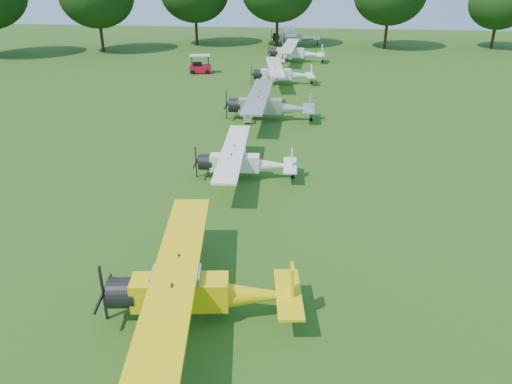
# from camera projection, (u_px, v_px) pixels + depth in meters

# --- Properties ---
(ground) EXTENTS (160.00, 160.00, 0.00)m
(ground) POSITION_uv_depth(u_px,v_px,m) (233.00, 212.00, 26.39)
(ground) COLOR #1F5214
(ground) RESTS_ON ground
(tree_belt) EXTENTS (137.36, 130.27, 14.52)m
(tree_belt) POSITION_uv_depth(u_px,v_px,m) (307.00, 58.00, 22.78)
(tree_belt) COLOR black
(tree_belt) RESTS_ON ground
(aircraft_2) EXTENTS (7.38, 11.72, 2.30)m
(aircraft_2) POSITION_uv_depth(u_px,v_px,m) (195.00, 288.00, 18.04)
(aircraft_2) COLOR yellow
(aircraft_2) RESTS_ON ground
(aircraft_3) EXTENTS (6.22, 9.90, 1.95)m
(aircraft_3) POSITION_uv_depth(u_px,v_px,m) (242.00, 160.00, 30.09)
(aircraft_3) COLOR white
(aircraft_3) RESTS_ON ground
(aircraft_4) EXTENTS (7.43, 11.81, 2.33)m
(aircraft_4) POSITION_uv_depth(u_px,v_px,m) (267.00, 104.00, 41.10)
(aircraft_4) COLOR silver
(aircraft_4) RESTS_ON ground
(aircraft_5) EXTENTS (6.87, 10.90, 2.14)m
(aircraft_5) POSITION_uv_depth(u_px,v_px,m) (281.00, 73.00, 53.07)
(aircraft_5) COLOR white
(aircraft_5) RESTS_ON ground
(aircraft_6) EXTENTS (7.41, 11.78, 2.32)m
(aircraft_6) POSITION_uv_depth(u_px,v_px,m) (295.00, 51.00, 64.94)
(aircraft_6) COLOR white
(aircraft_6) RESTS_ON ground
(aircraft_7) EXTENTS (7.65, 12.18, 2.39)m
(aircraft_7) POSITION_uv_depth(u_px,v_px,m) (294.00, 36.00, 77.92)
(aircraft_7) COLOR silver
(aircraft_7) RESTS_ON ground
(golf_cart) EXTENTS (2.66, 1.88, 2.10)m
(golf_cart) POSITION_uv_depth(u_px,v_px,m) (200.00, 67.00, 58.67)
(golf_cart) COLOR red
(golf_cart) RESTS_ON ground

